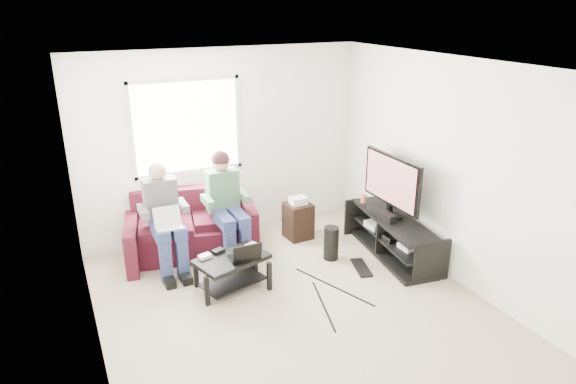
{
  "coord_description": "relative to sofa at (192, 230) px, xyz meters",
  "views": [
    {
      "loc": [
        -2.14,
        -4.32,
        3.16
      ],
      "look_at": [
        0.2,
        0.6,
        1.12
      ],
      "focal_mm": 32.0,
      "sensor_mm": 36.0,
      "label": 1
    }
  ],
  "objects": [
    {
      "name": "ceiling",
      "position": [
        0.63,
        -1.82,
        2.3
      ],
      "size": [
        4.5,
        4.5,
        0.0
      ],
      "primitive_type": "plane",
      "rotation": [
        3.14,
        0.0,
        0.0
      ],
      "color": "white",
      "rests_on": "wall_back"
    },
    {
      "name": "coffee_table",
      "position": [
        0.16,
        -1.13,
        -0.01
      ],
      "size": [
        0.91,
        0.69,
        0.4
      ],
      "color": "black",
      "rests_on": "floor"
    },
    {
      "name": "person_right",
      "position": [
        0.4,
        -0.27,
        0.48
      ],
      "size": [
        0.4,
        0.71,
        1.38
      ],
      "color": "navy",
      "rests_on": "sofa"
    },
    {
      "name": "controller_a",
      "position": [
        -0.12,
        -1.01,
        0.12
      ],
      "size": [
        0.16,
        0.12,
        0.04
      ],
      "primitive_type": "cube",
      "rotation": [
        0.0,
        0.0,
        0.26
      ],
      "color": "silver",
      "rests_on": "coffee_table"
    },
    {
      "name": "laptop_silver",
      "position": [
        -0.4,
        -0.53,
        0.4
      ],
      "size": [
        0.38,
        0.32,
        0.24
      ],
      "primitive_type": null,
      "rotation": [
        0.0,
        0.0,
        -0.37
      ],
      "color": "silver",
      "rests_on": "person_left"
    },
    {
      "name": "subwoofer",
      "position": [
        1.56,
        -0.99,
        -0.08
      ],
      "size": [
        0.19,
        0.19,
        0.44
      ],
      "primitive_type": "cylinder",
      "color": "black",
      "rests_on": "floor"
    },
    {
      "name": "wall_back",
      "position": [
        0.63,
        0.43,
        1.0
      ],
      "size": [
        4.5,
        0.0,
        4.5
      ],
      "primitive_type": "plane",
      "rotation": [
        1.57,
        0.0,
        0.0
      ],
      "color": "white",
      "rests_on": "floor"
    },
    {
      "name": "wall_right",
      "position": [
        2.63,
        -1.82,
        1.0
      ],
      "size": [
        0.0,
        4.5,
        4.5
      ],
      "primitive_type": "plane",
      "rotation": [
        1.57,
        0.0,
        -1.57
      ],
      "color": "white",
      "rests_on": "floor"
    },
    {
      "name": "controller_c",
      "position": [
        0.46,
        -0.98,
        0.12
      ],
      "size": [
        0.16,
        0.14,
        0.04
      ],
      "primitive_type": "cube",
      "rotation": [
        0.0,
        0.0,
        0.39
      ],
      "color": "gray",
      "rests_on": "coffee_table"
    },
    {
      "name": "wall_left",
      "position": [
        -1.37,
        -1.82,
        1.0
      ],
      "size": [
        0.0,
        4.5,
        4.5
      ],
      "primitive_type": "plane",
      "rotation": [
        1.57,
        0.0,
        1.57
      ],
      "color": "white",
      "rests_on": "floor"
    },
    {
      "name": "keyboard_floor",
      "position": [
        1.77,
        -1.39,
        -0.29
      ],
      "size": [
        0.28,
        0.49,
        0.03
      ],
      "primitive_type": "cube",
      "rotation": [
        0.0,
        0.0,
        -0.28
      ],
      "color": "black",
      "rests_on": "floor"
    },
    {
      "name": "laptop_black",
      "position": [
        0.28,
        -1.21,
        0.22
      ],
      "size": [
        0.4,
        0.34,
        0.24
      ],
      "primitive_type": null,
      "rotation": [
        0.0,
        0.0,
        0.32
      ],
      "color": "black",
      "rests_on": "coffee_table"
    },
    {
      "name": "window",
      "position": [
        0.13,
        0.41,
        1.3
      ],
      "size": [
        1.48,
        0.04,
        1.28
      ],
      "color": "white",
      "rests_on": "wall_back"
    },
    {
      "name": "controller_b",
      "position": [
        0.06,
        -0.95,
        0.12
      ],
      "size": [
        0.16,
        0.13,
        0.04
      ],
      "primitive_type": "cube",
      "rotation": [
        0.0,
        0.0,
        0.37
      ],
      "color": "black",
      "rests_on": "coffee_table"
    },
    {
      "name": "sofa",
      "position": [
        0.0,
        0.0,
        0.0
      ],
      "size": [
        1.89,
        1.09,
        0.81
      ],
      "color": "#44111E",
      "rests_on": "floor"
    },
    {
      "name": "console_black",
      "position": [
        2.34,
        -1.29,
        0.01
      ],
      "size": [
        0.38,
        0.3,
        0.07
      ],
      "primitive_type": "cube",
      "color": "black",
      "rests_on": "tv_stand"
    },
    {
      "name": "soundbar",
      "position": [
        2.22,
        -1.14,
        0.27
      ],
      "size": [
        0.12,
        0.5,
        0.1
      ],
      "primitive_type": "cube",
      "color": "black",
      "rests_on": "tv_stand"
    },
    {
      "name": "drink_cup",
      "position": [
        2.29,
        -0.61,
        0.28
      ],
      "size": [
        0.08,
        0.08,
        0.12
      ],
      "primitive_type": "cylinder",
      "color": "#A96E48",
      "rests_on": "tv_stand"
    },
    {
      "name": "tv_stand",
      "position": [
        2.34,
        -1.24,
        -0.07
      ],
      "size": [
        0.69,
        1.64,
        0.53
      ],
      "color": "black",
      "rests_on": "floor"
    },
    {
      "name": "end_table",
      "position": [
        1.46,
        -0.23,
        -0.03
      ],
      "size": [
        0.34,
        0.34,
        0.61
      ],
      "color": "black",
      "rests_on": "floor"
    },
    {
      "name": "console_white",
      "position": [
        2.34,
        -1.64,
        0.0
      ],
      "size": [
        0.3,
        0.22,
        0.06
      ],
      "primitive_type": "cube",
      "color": "silver",
      "rests_on": "tv_stand"
    },
    {
      "name": "floor",
      "position": [
        0.63,
        -1.82,
        -0.3
      ],
      "size": [
        4.5,
        4.5,
        0.0
      ],
      "primitive_type": "plane",
      "color": "#B5A78D",
      "rests_on": "ground"
    },
    {
      "name": "tv",
      "position": [
        2.33,
        -1.14,
        0.68
      ],
      "size": [
        0.12,
        1.1,
        0.81
      ],
      "color": "black",
      "rests_on": "tv_stand"
    },
    {
      "name": "person_left",
      "position": [
        -0.4,
        -0.29,
        0.42
      ],
      "size": [
        0.4,
        0.7,
        1.33
      ],
      "color": "navy",
      "rests_on": "sofa"
    },
    {
      "name": "console_grey",
      "position": [
        2.34,
        -0.94,
        0.01
      ],
      "size": [
        0.34,
        0.26,
        0.08
      ],
      "primitive_type": "cube",
      "color": "gray",
      "rests_on": "tv_stand"
    },
    {
      "name": "wall_front",
      "position": [
        0.63,
        -4.07,
        1.0
      ],
      "size": [
        4.5,
        0.0,
        4.5
      ],
      "primitive_type": "plane",
      "rotation": [
        -1.57,
        0.0,
        0.0
      ],
      "color": "white",
      "rests_on": "floor"
    }
  ]
}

